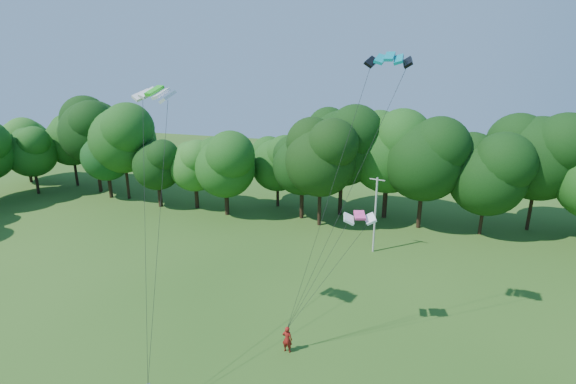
# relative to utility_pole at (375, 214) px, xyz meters

# --- Properties ---
(utility_pole) EXTENTS (1.50, 0.45, 7.63)m
(utility_pole) POSITION_rel_utility_pole_xyz_m (0.00, 0.00, 0.00)
(utility_pole) COLOR #AEADA5
(utility_pole) RESTS_ON ground
(kite_flyer_left) EXTENTS (0.72, 0.50, 1.89)m
(kite_flyer_left) POSITION_rel_utility_pole_xyz_m (-3.85, -17.28, -2.99)
(kite_flyer_left) COLOR maroon
(kite_flyer_left) RESTS_ON ground
(kite_teal) EXTENTS (2.65, 1.32, 0.54)m
(kite_teal) POSITION_rel_utility_pole_xyz_m (1.37, -14.29, 14.88)
(kite_teal) COLOR #058E9F
(kite_teal) RESTS_ON ground
(kite_green) EXTENTS (2.87, 1.83, 0.57)m
(kite_green) POSITION_rel_utility_pole_xyz_m (-11.99, -17.60, 12.93)
(kite_green) COLOR green
(kite_green) RESTS_ON ground
(kite_pink) EXTENTS (2.26, 1.52, 0.36)m
(kite_pink) POSITION_rel_utility_pole_xyz_m (0.13, -14.23, 5.07)
(kite_pink) COLOR #FF4696
(kite_pink) RESTS_ON ground
(tree_back_west) EXTENTS (7.08, 7.08, 10.30)m
(tree_back_west) POSITION_rel_utility_pole_xyz_m (-35.94, 7.33, 2.49)
(tree_back_west) COLOR #311E13
(tree_back_west) RESTS_ON ground
(tree_back_center) EXTENTS (8.59, 8.59, 12.49)m
(tree_back_center) POSITION_rel_utility_pole_xyz_m (-6.69, 5.44, 3.86)
(tree_back_center) COLOR black
(tree_back_center) RESTS_ON ground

